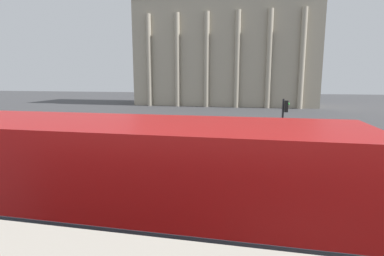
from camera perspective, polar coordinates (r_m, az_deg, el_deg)
The scene contains 5 objects.
double_decker_bus at distance 7.05m, azimuth -19.64°, elevation -14.35°, with size 11.20×2.69×4.36m.
plaza_building_left at distance 59.40m, azimuth 6.32°, elevation 14.07°, with size 33.89×11.87×19.84m.
traffic_light_mid at distance 19.01m, azimuth 17.06°, elevation 1.18°, with size 0.42×0.24×3.96m.
pedestrian_black at distance 19.92m, azimuth 20.61°, elevation -3.22°, with size 0.32×0.32×1.76m.
pedestrian_yellow at distance 24.14m, azimuth 3.00°, elevation -0.45°, with size 0.32×0.32×1.77m.
Camera 1 is at (-0.90, -2.40, 5.22)m, focal length 28.00 mm.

